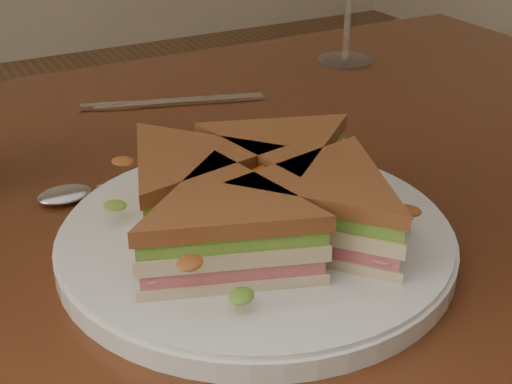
% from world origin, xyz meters
% --- Properties ---
extents(table, '(1.20, 0.80, 0.75)m').
position_xyz_m(table, '(0.00, 0.00, 0.65)').
color(table, '#38190C').
rests_on(table, ground).
extents(plate, '(0.31, 0.31, 0.02)m').
position_xyz_m(plate, '(-0.05, -0.11, 0.76)').
color(plate, white).
rests_on(plate, table).
extents(sandwich_wedges, '(0.30, 0.30, 0.06)m').
position_xyz_m(sandwich_wedges, '(-0.05, -0.11, 0.80)').
color(sandwich_wedges, beige).
rests_on(sandwich_wedges, plate).
extents(crisps_mound, '(0.09, 0.09, 0.05)m').
position_xyz_m(crisps_mound, '(-0.05, -0.11, 0.79)').
color(crisps_mound, '#BE5C18').
rests_on(crisps_mound, plate).
extents(spoon, '(0.18, 0.03, 0.01)m').
position_xyz_m(spoon, '(-0.13, 0.04, 0.75)').
color(spoon, silver).
rests_on(spoon, table).
extents(knife, '(0.21, 0.08, 0.00)m').
position_xyz_m(knife, '(0.01, 0.21, 0.75)').
color(knife, silver).
rests_on(knife, table).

